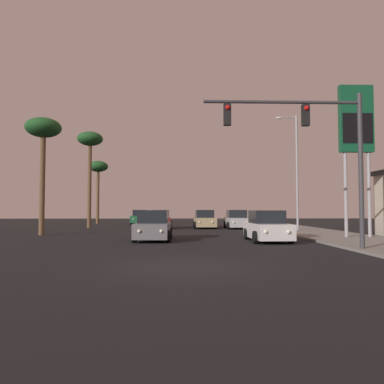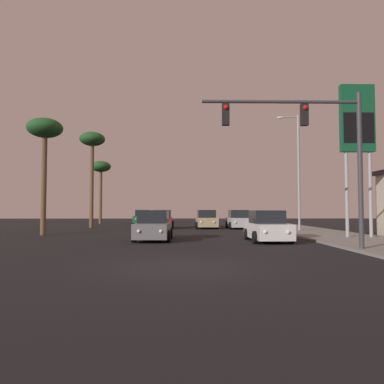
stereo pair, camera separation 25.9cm
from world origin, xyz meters
name	(u,v)px [view 2 (the right image)]	position (x,y,z in m)	size (l,w,h in m)	color
ground_plane	(181,266)	(0.00, 0.00, 0.00)	(120.00, 120.00, 0.00)	black
sidewalk_right	(348,238)	(9.50, 10.00, 0.06)	(5.00, 60.00, 0.12)	gray
car_silver	(238,220)	(4.94, 22.48, 0.76)	(2.04, 4.32, 1.68)	#B7B7BC
car_tan	(206,220)	(2.04, 23.05, 0.76)	(2.04, 4.34, 1.68)	tan
car_grey	(154,227)	(-1.67, 9.62, 0.76)	(2.04, 4.33, 1.68)	slate
car_white	(267,227)	(4.56, 8.78, 0.76)	(2.04, 4.33, 1.68)	silver
car_red	(162,220)	(-2.02, 22.71, 0.76)	(2.04, 4.33, 1.68)	maroon
car_green	(143,217)	(-5.01, 33.54, 0.76)	(2.04, 4.33, 1.68)	#195933
traffic_light_mast	(315,138)	(5.52, 3.83, 4.69)	(6.67, 0.36, 6.50)	#38383D
street_lamp	(297,166)	(8.82, 17.38, 5.12)	(1.74, 0.24, 9.00)	#99999E
gas_station_sign	(357,127)	(10.29, 10.23, 6.62)	(2.00, 0.42, 9.00)	#99999E
palm_tree_near	(45,134)	(-9.51, 14.00, 6.90)	(2.40, 2.40, 7.97)	brown
palm_tree_far	(101,170)	(-10.22, 34.00, 6.59)	(2.40, 2.40, 7.62)	brown
palm_tree_mid	(92,145)	(-8.78, 24.00, 7.91)	(2.40, 2.40, 9.11)	brown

